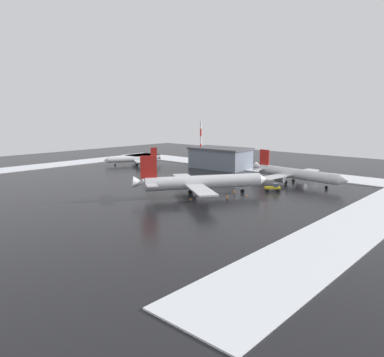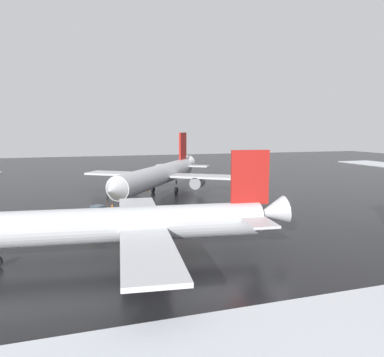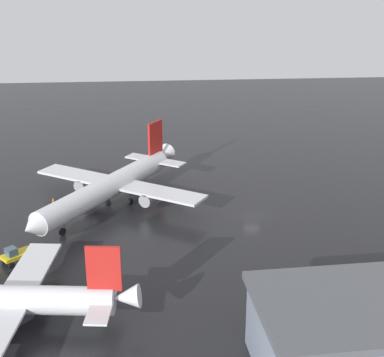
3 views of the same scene
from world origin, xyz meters
TOP-DOWN VIEW (x-y plane):
  - ground_plane at (0.00, 0.00)m, footprint 240.00×240.00m
  - airplane_foreground_jet at (-23.89, 5.60)m, footprint 30.34×35.31m
  - airplane_far_rear at (-35.76, -28.84)m, footprint 35.53×29.58m
  - pushback_tug at (-36.46, -13.43)m, footprint 4.92×4.67m
  - ground_crew_near_tug at (-33.89, 6.25)m, footprint 0.36×0.36m
  - ground_crew_beside_wing at (-31.33, -0.47)m, footprint 0.36×0.36m
  - traffic_cone_near_nose at (-33.99, -3.03)m, footprint 0.36×0.36m
  - traffic_cone_mid_line at (-25.31, 11.48)m, footprint 0.36×0.36m

SIDE VIEW (x-z plane):
  - ground_plane at x=0.00m, z-range 0.00..0.00m
  - traffic_cone_near_nose at x=-33.99m, z-range 0.00..0.55m
  - traffic_cone_mid_line at x=-25.31m, z-range 0.00..0.55m
  - ground_crew_near_tug at x=-33.89m, z-range 0.12..1.83m
  - ground_crew_beside_wing at x=-31.33m, z-range 0.12..1.83m
  - pushback_tug at x=-36.46m, z-range 0.03..2.53m
  - airplane_far_rear at x=-35.76m, z-range -1.79..8.76m
  - airplane_foreground_jet at x=-23.89m, z-range -2.03..9.92m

